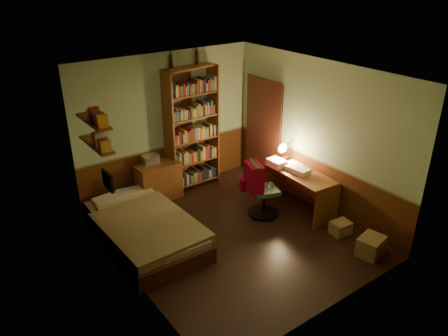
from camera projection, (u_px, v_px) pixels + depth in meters
floor at (233, 236)px, 6.99m from camera, size 3.50×4.00×0.02m
ceiling at (235, 73)px, 5.87m from camera, size 3.50×4.00×0.02m
wall_back at (167, 125)px, 7.90m from camera, size 3.50×0.02×2.60m
wall_left at (123, 195)px, 5.50m from camera, size 0.02×4.00×2.60m
wall_right at (317, 136)px, 7.37m from camera, size 0.02×4.00×2.60m
wall_front at (341, 221)px, 4.96m from camera, size 3.50×0.02×2.60m
doorway at (264, 132)px, 8.43m from camera, size 0.06×0.90×2.00m
door_trim at (263, 132)px, 8.41m from camera, size 0.02×0.98×2.08m
bed at (143, 221)px, 6.77m from camera, size 1.25×2.27×0.67m
dresser at (159, 182)px, 7.93m from camera, size 0.79×0.40×0.70m
mini_stereo at (150, 159)px, 7.80m from camera, size 0.29×0.23×0.15m
bookshelf at (192, 130)px, 8.07m from camera, size 1.03×0.44×2.32m
bottle_left at (171, 61)px, 7.45m from camera, size 0.07×0.07×0.22m
bottle_right at (197, 57)px, 7.73m from camera, size 0.08×0.08×0.24m
desk at (299, 191)px, 7.61m from camera, size 0.63×1.36×0.71m
paper_stack at (277, 163)px, 7.65m from camera, size 0.24×0.32×0.13m
desk_lamp at (290, 142)px, 7.77m from camera, size 0.24×0.24×0.69m
office_chair at (265, 186)px, 7.34m from camera, size 0.69×0.65×1.12m
red_jacket at (268, 149)px, 6.71m from camera, size 0.28×0.44×0.48m
wall_shelf_lower at (96, 145)px, 6.24m from camera, size 0.20×0.90×0.03m
wall_shelf_upper at (93, 121)px, 6.09m from camera, size 0.20×0.90×0.03m
framed_picture at (108, 181)px, 5.98m from camera, size 0.04×0.32×0.26m
cardboard_box_a at (371, 246)px, 6.47m from camera, size 0.45×0.39×0.30m
cardboard_box_b at (341, 228)px, 7.00m from camera, size 0.33×0.28×0.21m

